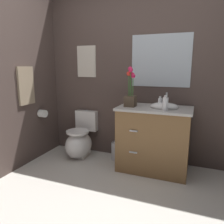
{
  "coord_description": "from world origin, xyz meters",
  "views": [
    {
      "loc": [
        0.74,
        -1.56,
        1.37
      ],
      "look_at": [
        -0.32,
        1.13,
        0.76
      ],
      "focal_mm": 34.61,
      "sensor_mm": 36.0,
      "label": 1
    }
  ],
  "objects_px": {
    "wall_poster": "(86,62)",
    "lotion_bottle": "(165,104)",
    "toilet_paper_roll": "(43,114)",
    "toilet": "(80,141)",
    "wall_mirror": "(161,61)",
    "soap_bottle": "(160,103)",
    "hanging_towel": "(26,86)",
    "vanity_cabinet": "(154,138)",
    "trash_bin": "(117,151)",
    "flower_vase": "(130,94)"
  },
  "relations": [
    {
      "from": "toilet",
      "to": "trash_bin",
      "type": "distance_m",
      "value": 0.6
    },
    {
      "from": "wall_mirror",
      "to": "toilet_paper_roll",
      "type": "relative_size",
      "value": 7.27
    },
    {
      "from": "vanity_cabinet",
      "to": "wall_poster",
      "type": "distance_m",
      "value": 1.55
    },
    {
      "from": "wall_poster",
      "to": "toilet_paper_roll",
      "type": "height_order",
      "value": "wall_poster"
    },
    {
      "from": "lotion_bottle",
      "to": "toilet_paper_roll",
      "type": "bearing_deg",
      "value": 179.9
    },
    {
      "from": "trash_bin",
      "to": "toilet_paper_roll",
      "type": "xyz_separation_m",
      "value": [
        -1.1,
        -0.29,
        0.54
      ]
    },
    {
      "from": "wall_poster",
      "to": "wall_mirror",
      "type": "bearing_deg",
      "value": 0.0
    },
    {
      "from": "flower_vase",
      "to": "wall_mirror",
      "type": "xyz_separation_m",
      "value": [
        0.31,
        0.35,
        0.43
      ]
    },
    {
      "from": "toilet",
      "to": "lotion_bottle",
      "type": "height_order",
      "value": "lotion_bottle"
    },
    {
      "from": "trash_bin",
      "to": "flower_vase",
      "type": "bearing_deg",
      "value": -35.57
    },
    {
      "from": "flower_vase",
      "to": "wall_mirror",
      "type": "distance_m",
      "value": 0.63
    },
    {
      "from": "soap_bottle",
      "to": "trash_bin",
      "type": "relative_size",
      "value": 0.54
    },
    {
      "from": "toilet",
      "to": "toilet_paper_roll",
      "type": "height_order",
      "value": "toilet_paper_roll"
    },
    {
      "from": "wall_mirror",
      "to": "hanging_towel",
      "type": "distance_m",
      "value": 1.87
    },
    {
      "from": "lotion_bottle",
      "to": "flower_vase",
      "type": "bearing_deg",
      "value": 165.6
    },
    {
      "from": "trash_bin",
      "to": "toilet_paper_roll",
      "type": "height_order",
      "value": "toilet_paper_roll"
    },
    {
      "from": "toilet_paper_roll",
      "to": "soap_bottle",
      "type": "bearing_deg",
      "value": 5.25
    },
    {
      "from": "trash_bin",
      "to": "wall_poster",
      "type": "relative_size",
      "value": 0.57
    },
    {
      "from": "wall_mirror",
      "to": "hanging_towel",
      "type": "height_order",
      "value": "wall_mirror"
    },
    {
      "from": "soap_bottle",
      "to": "toilet",
      "type": "bearing_deg",
      "value": 178.14
    },
    {
      "from": "lotion_bottle",
      "to": "toilet_paper_roll",
      "type": "height_order",
      "value": "lotion_bottle"
    },
    {
      "from": "flower_vase",
      "to": "trash_bin",
      "type": "distance_m",
      "value": 0.93
    },
    {
      "from": "vanity_cabinet",
      "to": "trash_bin",
      "type": "height_order",
      "value": "vanity_cabinet"
    },
    {
      "from": "toilet",
      "to": "wall_poster",
      "type": "height_order",
      "value": "wall_poster"
    },
    {
      "from": "toilet",
      "to": "vanity_cabinet",
      "type": "bearing_deg",
      "value": -1.33
    },
    {
      "from": "wall_mirror",
      "to": "toilet_paper_roll",
      "type": "xyz_separation_m",
      "value": [
        -1.65,
        -0.46,
        -0.77
      ]
    },
    {
      "from": "wall_poster",
      "to": "wall_mirror",
      "type": "distance_m",
      "value": 1.13
    },
    {
      "from": "toilet",
      "to": "flower_vase",
      "type": "bearing_deg",
      "value": -5.57
    },
    {
      "from": "flower_vase",
      "to": "toilet_paper_roll",
      "type": "relative_size",
      "value": 4.7
    },
    {
      "from": "toilet",
      "to": "trash_bin",
      "type": "relative_size",
      "value": 2.54
    },
    {
      "from": "flower_vase",
      "to": "trash_bin",
      "type": "xyz_separation_m",
      "value": [
        -0.24,
        0.17,
        -0.88
      ]
    },
    {
      "from": "wall_poster",
      "to": "lotion_bottle",
      "type": "bearing_deg",
      "value": -19.96
    },
    {
      "from": "wall_poster",
      "to": "hanging_towel",
      "type": "xyz_separation_m",
      "value": [
        -0.57,
        -0.7,
        -0.33
      ]
    },
    {
      "from": "flower_vase",
      "to": "soap_bottle",
      "type": "distance_m",
      "value": 0.39
    },
    {
      "from": "vanity_cabinet",
      "to": "wall_mirror",
      "type": "xyz_separation_m",
      "value": [
        -0.0,
        0.29,
        1.01
      ]
    },
    {
      "from": "vanity_cabinet",
      "to": "wall_mirror",
      "type": "bearing_deg",
      "value": 90.53
    },
    {
      "from": "trash_bin",
      "to": "wall_poster",
      "type": "distance_m",
      "value": 1.45
    },
    {
      "from": "wall_poster",
      "to": "hanging_towel",
      "type": "relative_size",
      "value": 0.91
    },
    {
      "from": "lotion_bottle",
      "to": "toilet",
      "type": "bearing_deg",
      "value": 171.18
    },
    {
      "from": "toilet_paper_roll",
      "to": "trash_bin",
      "type": "bearing_deg",
      "value": 14.79
    },
    {
      "from": "wall_poster",
      "to": "toilet_paper_roll",
      "type": "bearing_deg",
      "value": -138.1
    },
    {
      "from": "vanity_cabinet",
      "to": "trash_bin",
      "type": "bearing_deg",
      "value": 167.91
    },
    {
      "from": "soap_bottle",
      "to": "wall_poster",
      "type": "relative_size",
      "value": 0.31
    },
    {
      "from": "trash_bin",
      "to": "toilet_paper_roll",
      "type": "relative_size",
      "value": 2.47
    },
    {
      "from": "lotion_bottle",
      "to": "wall_mirror",
      "type": "distance_m",
      "value": 0.71
    },
    {
      "from": "wall_mirror",
      "to": "toilet_paper_roll",
      "type": "distance_m",
      "value": 1.88
    },
    {
      "from": "toilet_paper_roll",
      "to": "wall_mirror",
      "type": "bearing_deg",
      "value": 15.7
    },
    {
      "from": "trash_bin",
      "to": "vanity_cabinet",
      "type": "bearing_deg",
      "value": -12.09
    },
    {
      "from": "lotion_bottle",
      "to": "wall_mirror",
      "type": "bearing_deg",
      "value": 108.13
    },
    {
      "from": "toilet",
      "to": "wall_mirror",
      "type": "relative_size",
      "value": 0.86
    }
  ]
}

